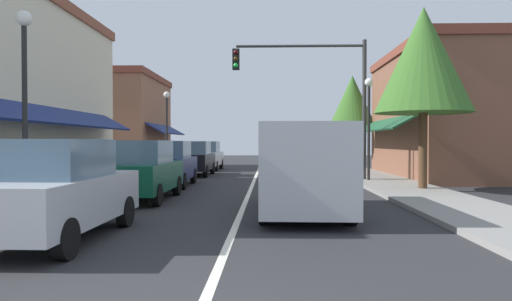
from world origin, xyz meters
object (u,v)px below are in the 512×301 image
parked_car_nearest_left (55,190)px  street_lamp_right_mid (369,112)px  parked_car_far_left (194,159)px  street_lamp_left_near (25,78)px  tree_right_near (423,60)px  van_in_lane (303,166)px  parked_car_distant_left (206,156)px  parked_car_second_left (141,171)px  traffic_signal_mast_arm (319,84)px  street_lamp_left_far (167,118)px  parked_car_third_left (168,164)px  tree_right_far (352,104)px

parked_car_nearest_left → street_lamp_right_mid: street_lamp_right_mid is taller
parked_car_far_left → street_lamp_left_near: size_ratio=0.86×
parked_car_far_left → tree_right_near: bearing=-39.1°
van_in_lane → street_lamp_right_mid: (3.39, 8.63, 1.87)m
parked_car_far_left → parked_car_distant_left: size_ratio=1.00×
street_lamp_right_mid → tree_right_near: bearing=-72.2°
parked_car_far_left → van_in_lane: (4.72, -12.65, 0.27)m
parked_car_second_left → traffic_signal_mast_arm: 9.54m
traffic_signal_mast_arm → street_lamp_left_far: traffic_signal_mast_arm is taller
van_in_lane → street_lamp_right_mid: bearing=69.6°
parked_car_nearest_left → parked_car_far_left: size_ratio=1.00×
parked_car_distant_left → street_lamp_left_far: (-1.91, -2.41, 2.24)m
parked_car_second_left → van_in_lane: 5.20m
parked_car_second_left → tree_right_near: bearing=16.5°
parked_car_third_left → street_lamp_left_far: (-1.91, 8.37, 2.24)m
tree_right_far → parked_car_third_left: bearing=-129.9°
parked_car_second_left → tree_right_near: (9.13, 2.72, 3.68)m
van_in_lane → street_lamp_left_far: bearing=114.8°
parked_car_second_left → street_lamp_left_near: (-1.89, -2.98, 2.34)m
parked_car_far_left → street_lamp_left_near: street_lamp_left_near is taller
street_lamp_left_near → parked_car_second_left: bearing=57.5°
van_in_lane → tree_right_far: tree_right_far is taller
parked_car_third_left → street_lamp_left_far: size_ratio=0.90×
street_lamp_left_far → tree_right_far: bearing=12.6°
street_lamp_left_near → street_lamp_left_far: bearing=90.6°
parked_car_distant_left → street_lamp_right_mid: 12.28m
parked_car_second_left → street_lamp_left_far: size_ratio=0.89×
street_lamp_left_near → street_lamp_right_mid: bearing=43.0°
parked_car_far_left → parked_car_distant_left: same height
parked_car_far_left → street_lamp_right_mid: size_ratio=0.93×
parked_car_third_left → street_lamp_left_near: (-1.73, -7.36, 2.34)m
parked_car_third_left → street_lamp_left_near: bearing=-104.5°
parked_car_third_left → street_lamp_left_far: 8.87m
parked_car_second_left → van_in_lane: (4.61, -2.39, 0.27)m
traffic_signal_mast_arm → tree_right_far: 9.04m
parked_car_nearest_left → tree_right_near: 12.88m
parked_car_far_left → van_in_lane: size_ratio=0.79×
parked_car_second_left → parked_car_third_left: same height
parked_car_nearest_left → tree_right_far: size_ratio=0.71×
traffic_signal_mast_arm → street_lamp_right_mid: traffic_signal_mast_arm is taller
parked_car_far_left → parked_car_third_left: bearing=-90.4°
parked_car_nearest_left → street_lamp_left_far: street_lamp_left_far is taller
parked_car_second_left → street_lamp_right_mid: (8.00, 6.24, 2.14)m
van_in_lane → street_lamp_right_mid: street_lamp_right_mid is taller
parked_car_nearest_left → tree_right_far: bearing=67.8°
traffic_signal_mast_arm → street_lamp_right_mid: (2.04, -0.41, -1.21)m
parked_car_nearest_left → parked_car_far_left: 15.92m
tree_right_far → tree_right_near: bearing=-88.9°
parked_car_nearest_left → parked_car_distant_left: 20.82m
parked_car_second_left → tree_right_near: tree_right_near is taller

